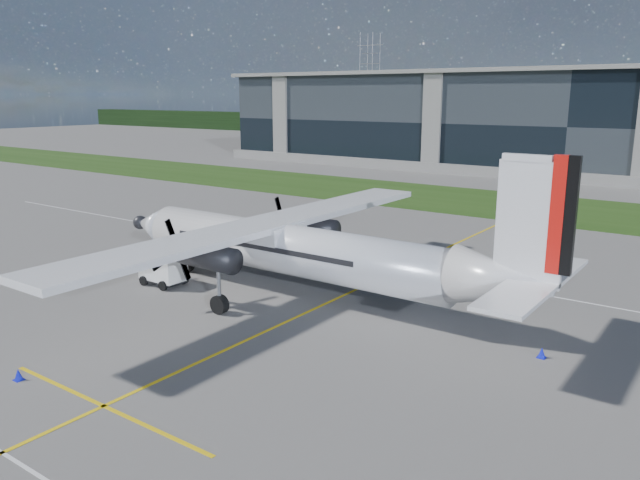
# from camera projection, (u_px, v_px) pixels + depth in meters

# --- Properties ---
(ground) EXTENTS (400.00, 400.00, 0.00)m
(ground) POSITION_uv_depth(u_px,v_px,m) (480.00, 216.00, 62.31)
(ground) COLOR #5F5D5A
(ground) RESTS_ON ground
(grass_strip) EXTENTS (400.00, 18.00, 0.04)m
(grass_strip) POSITION_uv_depth(u_px,v_px,m) (507.00, 204.00, 68.63)
(grass_strip) COLOR #204011
(grass_strip) RESTS_ON ground
(terminal_building) EXTENTS (120.00, 20.00, 15.00)m
(terminal_building) POSITION_uv_depth(u_px,v_px,m) (585.00, 124.00, 92.23)
(terminal_building) COLOR black
(terminal_building) RESTS_ON ground
(pylon_west) EXTENTS (9.00, 4.60, 30.00)m
(pylon_west) POSITION_uv_depth(u_px,v_px,m) (369.00, 84.00, 191.34)
(pylon_west) COLOR gray
(pylon_west) RESTS_ON ground
(yellow_taxiway_centerline) EXTENTS (0.20, 70.00, 0.01)m
(yellow_taxiway_centerline) POSITION_uv_depth(u_px,v_px,m) (335.00, 299.00, 36.88)
(yellow_taxiway_centerline) COLOR yellow
(yellow_taxiway_centerline) RESTS_ON ground
(turboprop_aircraft) EXTENTS (29.85, 30.95, 9.29)m
(turboprop_aircraft) POSITION_uv_depth(u_px,v_px,m) (303.00, 222.00, 35.92)
(turboprop_aircraft) COLOR white
(turboprop_aircraft) RESTS_ON ground
(fuel_tanker_truck) EXTENTS (8.47, 2.75, 3.18)m
(fuel_tanker_truck) POSITION_uv_depth(u_px,v_px,m) (196.00, 234.00, 46.92)
(fuel_tanker_truck) COLOR silver
(fuel_tanker_truck) RESTS_ON ground
(baggage_tug) EXTENTS (3.07, 1.84, 1.84)m
(baggage_tug) POSITION_uv_depth(u_px,v_px,m) (163.00, 271.00, 39.51)
(baggage_tug) COLOR white
(baggage_tug) RESTS_ON ground
(ground_crew_person) EXTENTS (0.87, 0.93, 1.86)m
(ground_crew_person) POSITION_uv_depth(u_px,v_px,m) (170.00, 265.00, 40.86)
(ground_crew_person) COLOR #F25907
(ground_crew_person) RESTS_ON ground
(safety_cone_fwd) EXTENTS (0.36, 0.36, 0.50)m
(safety_cone_fwd) POSITION_uv_depth(u_px,v_px,m) (122.00, 254.00, 46.36)
(safety_cone_fwd) COLOR #0B13C7
(safety_cone_fwd) RESTS_ON ground
(safety_cone_tail) EXTENTS (0.36, 0.36, 0.50)m
(safety_cone_tail) POSITION_uv_depth(u_px,v_px,m) (542.00, 353.00, 28.63)
(safety_cone_tail) COLOR #0B13C7
(safety_cone_tail) RESTS_ON ground
(safety_cone_nose_stbd) EXTENTS (0.36, 0.36, 0.50)m
(safety_cone_nose_stbd) POSITION_uv_depth(u_px,v_px,m) (172.00, 254.00, 46.40)
(safety_cone_nose_stbd) COLOR #0B13C7
(safety_cone_nose_stbd) RESTS_ON ground
(safety_cone_nose_port) EXTENTS (0.36, 0.36, 0.50)m
(safety_cone_nose_port) POSITION_uv_depth(u_px,v_px,m) (128.00, 265.00, 43.44)
(safety_cone_nose_port) COLOR #0B13C7
(safety_cone_nose_port) RESTS_ON ground
(safety_cone_portwing) EXTENTS (0.36, 0.36, 0.50)m
(safety_cone_portwing) POSITION_uv_depth(u_px,v_px,m) (18.00, 375.00, 26.39)
(safety_cone_portwing) COLOR #0B13C7
(safety_cone_portwing) RESTS_ON ground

